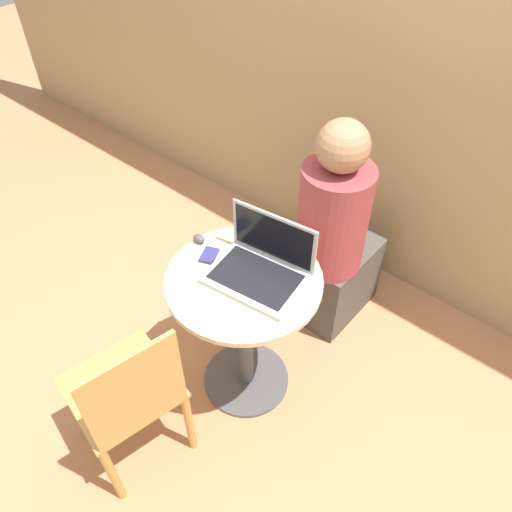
% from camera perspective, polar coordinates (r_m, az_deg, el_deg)
% --- Properties ---
extents(ground_plane, '(12.00, 12.00, 0.00)m').
position_cam_1_polar(ground_plane, '(2.59, -1.11, -13.93)').
color(ground_plane, tan).
extents(back_wall, '(7.00, 0.05, 2.60)m').
position_cam_1_polar(back_wall, '(2.51, 17.01, 21.48)').
color(back_wall, tan).
rests_on(back_wall, ground_plane).
extents(round_table, '(0.64, 0.64, 0.75)m').
position_cam_1_polar(round_table, '(2.18, -1.29, -6.86)').
color(round_table, '#4C4C51').
rests_on(round_table, ground_plane).
extents(laptop, '(0.41, 0.32, 0.24)m').
position_cam_1_polar(laptop, '(1.97, 0.58, -1.12)').
color(laptop, '#B7B7BC').
rests_on(laptop, round_table).
extents(cell_phone, '(0.09, 0.10, 0.02)m').
position_cam_1_polar(cell_phone, '(2.08, -5.31, 0.13)').
color(cell_phone, navy).
rests_on(cell_phone, round_table).
extents(computer_mouse, '(0.06, 0.04, 0.03)m').
position_cam_1_polar(computer_mouse, '(2.15, -6.54, 1.98)').
color(computer_mouse, '#4C4C51').
rests_on(computer_mouse, round_table).
extents(chair_empty, '(0.48, 0.48, 0.87)m').
position_cam_1_polar(chair_empty, '(2.08, -14.29, -15.44)').
color(chair_empty, tan).
rests_on(chair_empty, ground_plane).
extents(person_seated, '(0.33, 0.51, 1.22)m').
position_cam_1_polar(person_seated, '(2.51, 8.99, 1.36)').
color(person_seated, '#4C4742').
rests_on(person_seated, ground_plane).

